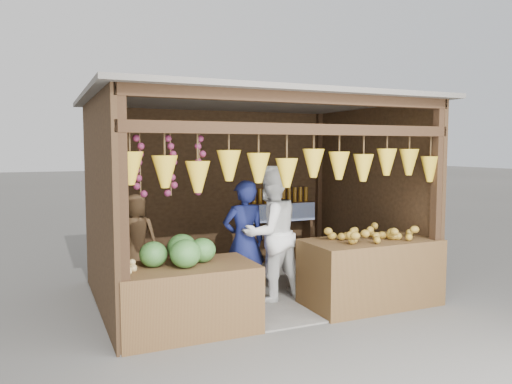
# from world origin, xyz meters

# --- Properties ---
(ground) EXTENTS (80.00, 80.00, 0.00)m
(ground) POSITION_xyz_m (0.00, 0.00, 0.00)
(ground) COLOR #514F49
(ground) RESTS_ON ground
(stall_structure) EXTENTS (4.30, 3.30, 2.66)m
(stall_structure) POSITION_xyz_m (-0.03, -0.04, 1.67)
(stall_structure) COLOR slate
(stall_structure) RESTS_ON ground
(back_shelf) EXTENTS (1.25, 0.32, 1.32)m
(back_shelf) POSITION_xyz_m (1.05, 1.28, 0.87)
(back_shelf) COLOR #382314
(back_shelf) RESTS_ON ground
(counter_left) EXTENTS (1.51, 0.85, 0.73)m
(counter_left) POSITION_xyz_m (-1.23, -1.09, 0.37)
(counter_left) COLOR #50321A
(counter_left) RESTS_ON ground
(counter_right) EXTENTS (1.70, 0.85, 0.84)m
(counter_right) POSITION_xyz_m (1.18, -1.12, 0.42)
(counter_right) COLOR #493118
(counter_right) RESTS_ON ground
(stool) EXTENTS (0.32, 0.32, 0.30)m
(stool) POSITION_xyz_m (-1.54, 0.15, 0.15)
(stool) COLOR black
(stool) RESTS_ON ground
(man_standing) EXTENTS (0.59, 0.39, 1.58)m
(man_standing) POSITION_xyz_m (-0.24, -0.33, 0.79)
(man_standing) COLOR #141B4E
(man_standing) RESTS_ON ground
(woman_standing) EXTENTS (1.00, 0.86, 1.77)m
(woman_standing) POSITION_xyz_m (0.10, -0.41, 0.88)
(woman_standing) COLOR white
(woman_standing) RESTS_ON ground
(vendor_seated) EXTENTS (0.65, 0.58, 1.11)m
(vendor_seated) POSITION_xyz_m (-1.54, 0.15, 0.86)
(vendor_seated) COLOR #513820
(vendor_seated) RESTS_ON stool
(melon_pile) EXTENTS (1.00, 0.50, 0.32)m
(melon_pile) POSITION_xyz_m (-1.25, -1.03, 0.89)
(melon_pile) COLOR #154C14
(melon_pile) RESTS_ON counter_left
(tanfruit_pile) EXTENTS (0.34, 0.40, 0.13)m
(tanfruit_pile) POSITION_xyz_m (-1.90, -1.16, 0.80)
(tanfruit_pile) COLOR tan
(tanfruit_pile) RESTS_ON counter_left
(mango_pile) EXTENTS (1.40, 0.64, 0.22)m
(mango_pile) POSITION_xyz_m (1.23, -1.13, 0.95)
(mango_pile) COLOR #CC621B
(mango_pile) RESTS_ON counter_right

